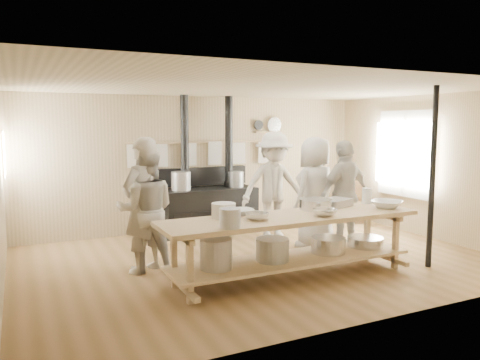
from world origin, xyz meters
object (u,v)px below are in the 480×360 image
(cook_by_window, at_px, (274,186))
(prep_table, at_px, (291,240))
(cook_left, at_px, (146,210))
(chair, at_px, (355,210))
(cook_far_left, at_px, (143,205))
(cook_center, at_px, (315,192))
(stove, at_px, (208,205))
(cook_right, at_px, (345,195))
(roasting_pan, at_px, (336,203))

(cook_by_window, bearing_deg, prep_table, -105.77)
(cook_left, distance_m, chair, 5.07)
(cook_by_window, relative_size, chair, 2.25)
(cook_far_left, xyz_separation_m, chair, (4.89, 1.43, -0.69))
(cook_by_window, height_order, chair, cook_by_window)
(chair, bearing_deg, cook_center, -122.26)
(cook_far_left, distance_m, cook_by_window, 2.79)
(cook_far_left, distance_m, cook_left, 0.10)
(stove, xyz_separation_m, chair, (3.16, -0.47, -0.27))
(cook_right, relative_size, roasting_pan, 3.71)
(stove, distance_m, cook_right, 2.66)
(roasting_pan, bearing_deg, cook_far_left, 163.67)
(stove, bearing_deg, roasting_pan, -70.24)
(cook_right, bearing_deg, cook_left, -13.42)
(prep_table, relative_size, cook_by_window, 1.87)
(prep_table, distance_m, cook_by_window, 2.29)
(cook_far_left, height_order, chair, cook_far_left)
(cook_left, height_order, chair, cook_left)
(roasting_pan, bearing_deg, prep_table, -161.17)
(cook_far_left, xyz_separation_m, roasting_pan, (2.69, -0.79, -0.04))
(cook_far_left, height_order, cook_by_window, cook_by_window)
(stove, relative_size, cook_center, 1.40)
(cook_by_window, distance_m, chair, 2.42)
(cook_left, height_order, cook_by_window, cook_by_window)
(cook_right, height_order, chair, cook_right)
(cook_center, height_order, cook_by_window, cook_by_window)
(cook_by_window, bearing_deg, chair, 20.13)
(chair, bearing_deg, cook_by_window, -144.46)
(cook_right, relative_size, cook_by_window, 0.94)
(cook_right, bearing_deg, roasting_pan, 33.63)
(cook_far_left, xyz_separation_m, cook_center, (2.93, 0.09, -0.01))
(chair, bearing_deg, cook_far_left, -140.33)
(cook_by_window, bearing_deg, cook_left, -152.59)
(cook_far_left, distance_m, cook_center, 2.94)
(cook_center, relative_size, roasting_pan, 3.81)
(cook_far_left, relative_size, roasting_pan, 3.88)
(prep_table, relative_size, cook_center, 1.94)
(cook_by_window, xyz_separation_m, chair, (2.26, 0.49, -0.71))
(stove, distance_m, cook_left, 2.53)
(prep_table, relative_size, cook_right, 1.99)
(cook_center, distance_m, cook_right, 0.49)
(cook_left, bearing_deg, roasting_pan, 179.44)
(stove, bearing_deg, cook_center, -56.17)
(cook_right, relative_size, chair, 2.11)
(cook_right, distance_m, cook_by_window, 1.34)
(cook_far_left, height_order, cook_left, cook_far_left)
(stove, relative_size, cook_by_window, 1.35)
(cook_center, height_order, cook_right, cook_center)
(cook_right, distance_m, chair, 2.35)
(cook_center, distance_m, chair, 2.46)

